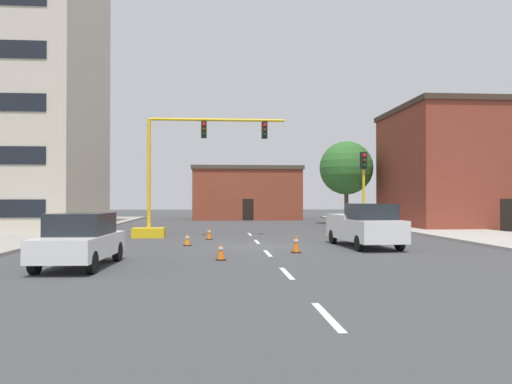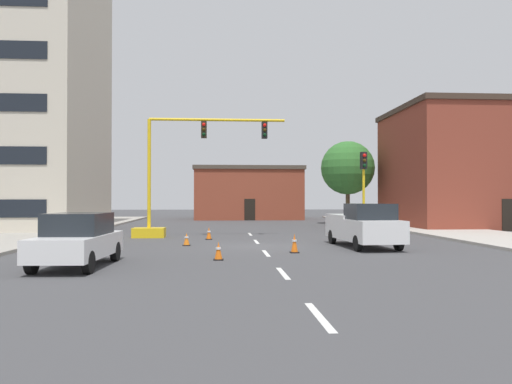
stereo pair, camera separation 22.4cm
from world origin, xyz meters
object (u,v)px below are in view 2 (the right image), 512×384
(traffic_signal_gantry, at_px, (168,198))
(traffic_cone_roadside_c, at_px, (294,243))
(pickup_truck_white, at_px, (364,226))
(tree_right_far, at_px, (348,168))
(traffic_cone_roadside_a, at_px, (209,233))
(sedan_white_near_left, at_px, (78,239))
(traffic_light_pole_right, at_px, (364,175))
(traffic_cone_roadside_b, at_px, (187,239))
(traffic_cone_roadside_d, at_px, (218,251))

(traffic_signal_gantry, height_order, traffic_cone_roadside_c, traffic_signal_gantry)
(traffic_cone_roadside_c, bearing_deg, pickup_truck_white, 31.89)
(tree_right_far, distance_m, pickup_truck_white, 21.42)
(traffic_cone_roadside_a, bearing_deg, sedan_white_near_left, -110.37)
(pickup_truck_white, bearing_deg, traffic_cone_roadside_c, -148.11)
(traffic_cone_roadside_a, distance_m, traffic_cone_roadside_c, 7.89)
(traffic_light_pole_right, relative_size, sedan_white_near_left, 1.05)
(pickup_truck_white, distance_m, traffic_cone_roadside_c, 4.16)
(pickup_truck_white, distance_m, sedan_white_near_left, 12.58)
(tree_right_far, bearing_deg, traffic_cone_roadside_a, -126.51)
(pickup_truck_white, bearing_deg, tree_right_far, 77.60)
(traffic_cone_roadside_a, bearing_deg, traffic_cone_roadside_b, -105.42)
(traffic_signal_gantry, distance_m, sedan_white_near_left, 12.61)
(pickup_truck_white, xyz_separation_m, traffic_cone_roadside_b, (-8.09, 1.32, -0.68))
(traffic_light_pole_right, bearing_deg, traffic_cone_roadside_a, -179.48)
(traffic_cone_roadside_a, bearing_deg, traffic_cone_roadside_d, -86.61)
(traffic_cone_roadside_a, relative_size, traffic_cone_roadside_d, 1.02)
(sedan_white_near_left, distance_m, traffic_cone_roadside_a, 11.47)
(sedan_white_near_left, height_order, traffic_cone_roadside_b, sedan_white_near_left)
(traffic_cone_roadside_c, bearing_deg, traffic_light_pole_right, 55.22)
(traffic_signal_gantry, height_order, traffic_cone_roadside_d, traffic_signal_gantry)
(traffic_cone_roadside_c, distance_m, traffic_cone_roadside_d, 3.80)
(traffic_cone_roadside_c, bearing_deg, traffic_signal_gantry, 124.48)
(tree_right_far, bearing_deg, traffic_signal_gantry, -134.90)
(traffic_signal_gantry, bearing_deg, traffic_cone_roadside_b, -75.17)
(traffic_signal_gantry, distance_m, traffic_light_pole_right, 11.10)
(sedan_white_near_left, xyz_separation_m, traffic_cone_roadside_a, (3.99, 10.74, -0.56))
(traffic_signal_gantry, height_order, tree_right_far, tree_right_far)
(traffic_light_pole_right, distance_m, traffic_cone_roadside_a, 9.13)
(traffic_signal_gantry, distance_m, pickup_truck_white, 11.57)
(traffic_cone_roadside_a, relative_size, traffic_cone_roadside_b, 1.11)
(sedan_white_near_left, bearing_deg, traffic_cone_roadside_a, 69.63)
(traffic_signal_gantry, height_order, pickup_truck_white, traffic_signal_gantry)
(traffic_light_pole_right, bearing_deg, traffic_cone_roadside_c, -124.78)
(traffic_signal_gantry, bearing_deg, tree_right_far, 45.10)
(traffic_light_pole_right, xyz_separation_m, traffic_cone_roadside_a, (-8.55, -0.08, -3.20))
(tree_right_far, bearing_deg, traffic_cone_roadside_c, -109.42)
(traffic_signal_gantry, bearing_deg, traffic_cone_roadside_d, -75.16)
(traffic_light_pole_right, bearing_deg, traffic_cone_roadside_d, -130.68)
(traffic_cone_roadside_b, distance_m, traffic_cone_roadside_c, 5.78)
(traffic_light_pole_right, distance_m, traffic_cone_roadside_c, 9.18)
(traffic_light_pole_right, bearing_deg, traffic_signal_gantry, 171.57)
(traffic_cone_roadside_b, distance_m, traffic_cone_roadside_d, 5.92)
(traffic_signal_gantry, relative_size, traffic_cone_roadside_a, 12.81)
(traffic_cone_roadside_d, bearing_deg, traffic_cone_roadside_a, 93.39)
(traffic_cone_roadside_c, bearing_deg, traffic_cone_roadside_b, 142.77)
(pickup_truck_white, height_order, traffic_cone_roadside_c, pickup_truck_white)
(pickup_truck_white, distance_m, traffic_cone_roadside_b, 8.23)
(traffic_light_pole_right, xyz_separation_m, traffic_cone_roadside_b, (-9.52, -3.59, -3.23))
(pickup_truck_white, height_order, traffic_cone_roadside_b, pickup_truck_white)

